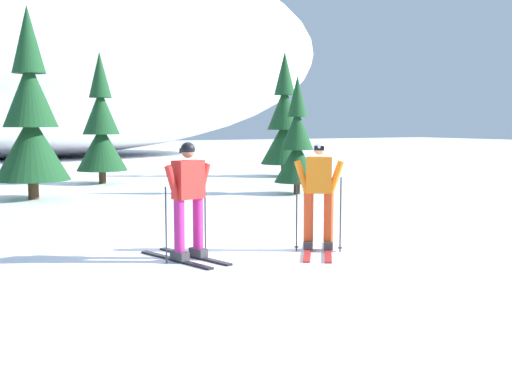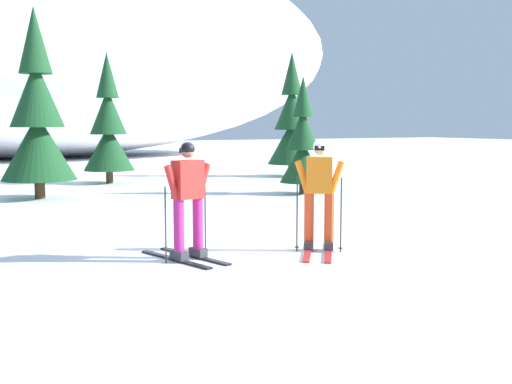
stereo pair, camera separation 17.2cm
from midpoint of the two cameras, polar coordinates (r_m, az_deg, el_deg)
The scene contains 8 objects.
ground_plane at distance 10.07m, azimuth -1.66°, elevation -4.98°, with size 120.00×120.00×0.00m, color white.
skier_red_jacket at distance 9.02m, azimuth -6.72°, elevation -0.60°, with size 0.85×1.65×1.70m.
skier_orange_jacket at distance 9.66m, azimuth 5.21°, elevation -0.14°, with size 1.26×1.56×1.71m.
pine_tree_center_left at distance 17.22m, azimuth -20.03°, elevation 6.22°, with size 1.91×1.91×4.94m.
pine_tree_center at distance 21.12m, azimuth -14.09°, elevation 5.57°, with size 1.65×1.65×4.27m.
pine_tree_center_right at distance 17.49m, azimuth 3.47°, elevation 4.29°, with size 1.26×1.26×3.27m.
pine_tree_far_right at distance 23.39m, azimuth 2.39°, elevation 6.14°, with size 1.77×1.77×4.60m.
snow_ridge_background at distance 38.80m, azimuth -22.13°, elevation 12.45°, with size 39.14×21.44×12.94m, color white.
Camera 1 is at (-4.54, -8.77, 1.96)m, focal length 44.09 mm.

